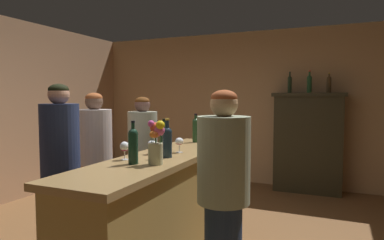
# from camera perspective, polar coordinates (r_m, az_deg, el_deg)

# --- Properties ---
(wall_back) EXTENTS (5.64, 0.12, 2.68)m
(wall_back) POSITION_cam_1_polar(r_m,az_deg,el_deg) (6.22, 8.29, 2.08)
(wall_back) COLOR tan
(wall_back) RESTS_ON ground
(bar_counter) EXTENTS (0.60, 2.35, 1.03)m
(bar_counter) POSITION_cam_1_polar(r_m,az_deg,el_deg) (3.11, -4.86, -15.22)
(bar_counter) COLOR olive
(bar_counter) RESTS_ON ground
(display_cabinet) EXTENTS (1.12, 0.41, 1.60)m
(display_cabinet) POSITION_cam_1_polar(r_m,az_deg,el_deg) (5.77, 18.94, -3.29)
(display_cabinet) COLOR #2E2A1A
(display_cabinet) RESTS_ON ground
(wine_bottle_riesling) EXTENTS (0.08, 0.08, 0.33)m
(wine_bottle_riesling) POSITION_cam_1_polar(r_m,az_deg,el_deg) (2.61, -9.88, -4.06)
(wine_bottle_riesling) COLOR #153423
(wine_bottle_riesling) RESTS_ON bar_counter
(wine_bottle_pinot) EXTENTS (0.07, 0.07, 0.31)m
(wine_bottle_pinot) POSITION_cam_1_polar(r_m,az_deg,el_deg) (3.14, -4.69, -3.03)
(wine_bottle_pinot) COLOR #1E3522
(wine_bottle_pinot) RESTS_ON bar_counter
(wine_bottle_syrah) EXTENTS (0.08, 0.08, 0.33)m
(wine_bottle_syrah) POSITION_cam_1_polar(r_m,az_deg,el_deg) (2.86, -4.17, -3.45)
(wine_bottle_syrah) COLOR #182732
(wine_bottle_syrah) RESTS_ON bar_counter
(wine_bottle_merlot) EXTENTS (0.07, 0.07, 0.32)m
(wine_bottle_merlot) POSITION_cam_1_polar(r_m,az_deg,el_deg) (3.80, 0.63, -1.49)
(wine_bottle_merlot) COLOR #1D3A1C
(wine_bottle_merlot) RESTS_ON bar_counter
(wine_glass_front) EXTENTS (0.08, 0.08, 0.12)m
(wine_glass_front) POSITION_cam_1_polar(r_m,az_deg,el_deg) (3.03, -6.75, -4.09)
(wine_glass_front) COLOR white
(wine_glass_front) RESTS_ON bar_counter
(wine_glass_mid) EXTENTS (0.08, 0.08, 0.14)m
(wine_glass_mid) POSITION_cam_1_polar(r_m,az_deg,el_deg) (3.11, -2.15, -3.73)
(wine_glass_mid) COLOR white
(wine_glass_mid) RESTS_ON bar_counter
(wine_glass_rear) EXTENTS (0.08, 0.08, 0.15)m
(wine_glass_rear) POSITION_cam_1_polar(r_m,az_deg,el_deg) (2.80, -11.28, -4.55)
(wine_glass_rear) COLOR white
(wine_glass_rear) RESTS_ON bar_counter
(flower_arrangement) EXTENTS (0.13, 0.13, 0.33)m
(flower_arrangement) POSITION_cam_1_polar(r_m,az_deg,el_deg) (2.57, -6.03, -3.55)
(flower_arrangement) COLOR tan
(flower_arrangement) RESTS_ON bar_counter
(cheese_plate) EXTENTS (0.19, 0.19, 0.01)m
(cheese_plate) POSITION_cam_1_polar(r_m,az_deg,el_deg) (3.52, 3.14, -4.32)
(cheese_plate) COLOR white
(cheese_plate) RESTS_ON bar_counter
(display_bottle_left) EXTENTS (0.06, 0.06, 0.34)m
(display_bottle_left) POSITION_cam_1_polar(r_m,az_deg,el_deg) (5.76, 16.11, 5.90)
(display_bottle_left) COLOR #20331F
(display_bottle_left) RESTS_ON display_cabinet
(display_bottle_midleft) EXTENTS (0.08, 0.08, 0.35)m
(display_bottle_midleft) POSITION_cam_1_polar(r_m,az_deg,el_deg) (5.73, 19.14, 5.90)
(display_bottle_midleft) COLOR #214E2C
(display_bottle_midleft) RESTS_ON display_cabinet
(display_bottle_center) EXTENTS (0.07, 0.07, 0.31)m
(display_bottle_center) POSITION_cam_1_polar(r_m,az_deg,el_deg) (5.71, 22.05, 5.69)
(display_bottle_center) COLOR #42331D
(display_bottle_center) RESTS_ON display_cabinet
(patron_in_navy) EXTENTS (0.37, 0.37, 1.54)m
(patron_in_navy) POSITION_cam_1_polar(r_m,az_deg,el_deg) (4.35, -8.27, -5.39)
(patron_in_navy) COLOR #1B2347
(patron_in_navy) RESTS_ON ground
(patron_in_grey) EXTENTS (0.32, 0.32, 1.65)m
(patron_in_grey) POSITION_cam_1_polar(r_m,az_deg,el_deg) (3.14, -21.22, -7.94)
(patron_in_grey) COLOR #233148
(patron_in_grey) RESTS_ON ground
(patron_tall) EXTENTS (0.38, 0.38, 1.58)m
(patron_tall) POSITION_cam_1_polar(r_m,az_deg,el_deg) (3.92, -15.99, -6.19)
(patron_tall) COLOR brown
(patron_tall) RESTS_ON ground
(bartender) EXTENTS (0.36, 0.36, 1.59)m
(bartender) POSITION_cam_1_polar(r_m,az_deg,el_deg) (2.40, 5.31, -12.41)
(bartender) COLOR #1C2C4A
(bartender) RESTS_ON ground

